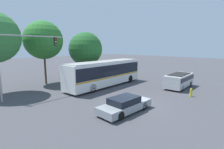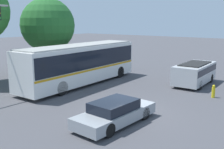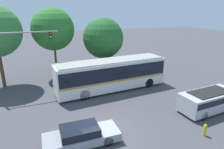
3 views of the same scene
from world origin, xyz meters
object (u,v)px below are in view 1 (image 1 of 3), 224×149
object	(u,v)px
city_bus	(105,72)
suv_left_lane	(179,80)
street_tree_centre	(43,40)
traffic_light_pole	(19,54)
sedan_foreground	(125,105)
street_tree_right	(86,49)
fire_hydrant	(191,93)

from	to	relation	value
city_bus	suv_left_lane	bearing A→B (deg)	-55.52
street_tree_centre	suv_left_lane	bearing A→B (deg)	-52.95
suv_left_lane	traffic_light_pole	distance (m)	17.67
sedan_foreground	street_tree_right	size ratio (longest dim) A/B	0.66
suv_left_lane	street_tree_centre	xyz separation A→B (m)	(-10.30, 13.65, 4.77)
sedan_foreground	traffic_light_pole	xyz separation A→B (m)	(-4.23, 9.37, 3.68)
street_tree_centre	fire_hydrant	size ratio (longest dim) A/B	9.57
street_tree_centre	street_tree_right	xyz separation A→B (m)	(5.73, -1.29, -1.18)
traffic_light_pole	street_tree_centre	distance (m)	6.50
street_tree_centre	street_tree_right	size ratio (longest dim) A/B	1.16
city_bus	street_tree_right	world-z (taller)	street_tree_right
city_bus	street_tree_centre	distance (m)	9.00
sedan_foreground	street_tree_centre	bearing A→B (deg)	90.49
traffic_light_pole	street_tree_right	distance (m)	10.68
sedan_foreground	suv_left_lane	xyz separation A→B (m)	(10.53, 0.22, 0.42)
suv_left_lane	street_tree_right	size ratio (longest dim) A/B	0.71
street_tree_right	fire_hydrant	size ratio (longest dim) A/B	8.22
suv_left_lane	fire_hydrant	distance (m)	3.82
suv_left_lane	traffic_light_pole	xyz separation A→B (m)	(-14.75, 9.16, 3.26)
traffic_light_pole	street_tree_right	xyz separation A→B (m)	(10.18, 3.21, 0.33)
city_bus	street_tree_right	distance (m)	6.03
street_tree_right	suv_left_lane	bearing A→B (deg)	-69.69
city_bus	sedan_foreground	size ratio (longest dim) A/B	2.48
fire_hydrant	city_bus	bearing A→B (deg)	105.72
suv_left_lane	traffic_light_pole	size ratio (longest dim) A/B	0.80
suv_left_lane	fire_hydrant	world-z (taller)	suv_left_lane
sedan_foreground	traffic_light_pole	distance (m)	10.92
suv_left_lane	street_tree_centre	distance (m)	17.76
suv_left_lane	street_tree_right	bearing A→B (deg)	107.22
sedan_foreground	street_tree_centre	world-z (taller)	street_tree_centre
street_tree_centre	traffic_light_pole	bearing A→B (deg)	-134.70
street_tree_right	sedan_foreground	bearing A→B (deg)	-115.31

